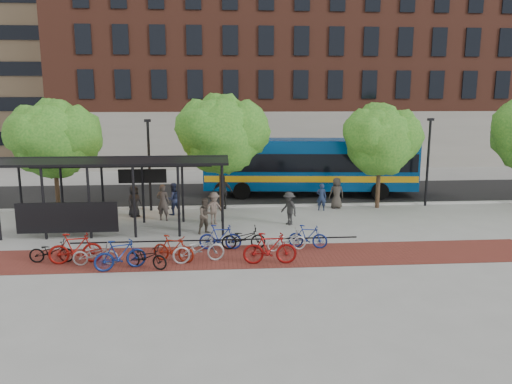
{
  "coord_description": "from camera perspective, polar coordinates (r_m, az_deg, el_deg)",
  "views": [
    {
      "loc": [
        -3.19,
        -24.31,
        6.44
      ],
      "look_at": [
        -1.28,
        0.39,
        1.6
      ],
      "focal_mm": 35.0,
      "sensor_mm": 36.0,
      "label": 1
    }
  ],
  "objects": [
    {
      "name": "bike_0",
      "position": [
        21.1,
        -22.34,
        -6.29
      ],
      "size": [
        1.72,
        0.61,
        0.9
      ],
      "primitive_type": "imported",
      "rotation": [
        0.0,
        0.0,
        1.56
      ],
      "color": "black",
      "rests_on": "ground"
    },
    {
      "name": "bike_6",
      "position": [
        19.67,
        -6.58,
        -6.48
      ],
      "size": [
        2.17,
        1.19,
        1.08
      ],
      "primitive_type": "imported",
      "rotation": [
        0.0,
        0.0,
        1.82
      ],
      "color": "#9E9EA0",
      "rests_on": "ground"
    },
    {
      "name": "bike_8",
      "position": [
        21.18,
        -1.43,
        -5.26
      ],
      "size": [
        1.88,
        0.68,
        0.98
      ],
      "primitive_type": "imported",
      "rotation": [
        0.0,
        0.0,
        1.59
      ],
      "color": "black",
      "rests_on": "ground"
    },
    {
      "name": "pedestrian_2",
      "position": [
        27.45,
        -9.47,
        -0.79
      ],
      "size": [
        1.07,
        1.0,
        1.76
      ],
      "primitive_type": "imported",
      "rotation": [
        0.0,
        0.0,
        3.65
      ],
      "color": "#20294B",
      "rests_on": "ground"
    },
    {
      "name": "lamp_post_left",
      "position": [
        28.41,
        -12.11,
        3.34
      ],
      "size": [
        0.35,
        0.2,
        5.12
      ],
      "color": "black",
      "rests_on": "ground"
    },
    {
      "name": "bus_shelter",
      "position": [
        24.58,
        -16.0,
        2.58
      ],
      "size": [
        10.6,
        3.07,
        3.6
      ],
      "color": "black",
      "rests_on": "ground"
    },
    {
      "name": "bike_10",
      "position": [
        21.04,
        3.52,
        -5.51
      ],
      "size": [
        1.79,
        0.9,
        0.9
      ],
      "primitive_type": "imported",
      "rotation": [
        0.0,
        0.0,
        1.76
      ],
      "color": "#B2B2B5",
      "rests_on": "ground"
    },
    {
      "name": "bike_rack_rail",
      "position": [
        21.21,
        -4.54,
        -6.66
      ],
      "size": [
        12.0,
        0.05,
        0.95
      ],
      "primitive_type": "cube",
      "color": "black",
      "rests_on": "ground"
    },
    {
      "name": "tree_b",
      "position": [
        27.73,
        -3.85,
        6.94
      ],
      "size": [
        5.15,
        4.2,
        6.47
      ],
      "color": "#382619",
      "rests_on": "ground"
    },
    {
      "name": "bike_7",
      "position": [
        21.16,
        -4.1,
        -5.17
      ],
      "size": [
        1.82,
        0.6,
        1.08
      ],
      "primitive_type": "imported",
      "rotation": [
        0.0,
        0.0,
        1.52
      ],
      "color": "navy",
      "rests_on": "ground"
    },
    {
      "name": "pedestrian_4",
      "position": [
        28.64,
        -3.86,
        0.03
      ],
      "size": [
        1.2,
        0.66,
        1.95
      ],
      "primitive_type": "imported",
      "rotation": [
        0.0,
        0.0,
        6.11
      ],
      "color": "#252525",
      "rests_on": "ground"
    },
    {
      "name": "pedestrian_6",
      "position": [
        29.0,
        9.19,
        -0.11
      ],
      "size": [
        0.94,
        0.67,
        1.79
      ],
      "primitive_type": "imported",
      "rotation": [
        0.0,
        0.0,
        3.27
      ],
      "color": "#39342E",
      "rests_on": "ground"
    },
    {
      "name": "ground",
      "position": [
        25.35,
        2.96,
        -3.68
      ],
      "size": [
        160.0,
        160.0,
        0.0
      ],
      "primitive_type": "plane",
      "color": "#9E9E99",
      "rests_on": "ground"
    },
    {
      "name": "asphalt_street",
      "position": [
        33.1,
        1.2,
        -0.16
      ],
      "size": [
        160.0,
        8.0,
        0.01
      ],
      "primitive_type": "cube",
      "color": "black",
      "rests_on": "ground"
    },
    {
      "name": "bike_3",
      "position": [
        19.4,
        -15.26,
        -6.93
      ],
      "size": [
        2.0,
        1.18,
        1.16
      ],
      "primitive_type": "imported",
      "rotation": [
        0.0,
        0.0,
        1.93
      ],
      "color": "navy",
      "rests_on": "ground"
    },
    {
      "name": "tree_c",
      "position": [
        29.27,
        14.16,
        6.05
      ],
      "size": [
        4.66,
        3.8,
        5.92
      ],
      "color": "#382619",
      "rests_on": "ground"
    },
    {
      "name": "tree_a",
      "position": [
        29.08,
        -21.97,
        5.92
      ],
      "size": [
        4.9,
        4.0,
        6.18
      ],
      "color": "#382619",
      "rests_on": "ground"
    },
    {
      "name": "pedestrian_9",
      "position": [
        25.07,
        3.79,
        -1.88
      ],
      "size": [
        1.1,
        1.25,
        1.68
      ],
      "primitive_type": "imported",
      "rotation": [
        0.0,
        0.0,
        5.26
      ],
      "color": "#292929",
      "rests_on": "ground"
    },
    {
      "name": "bike_1",
      "position": [
        20.61,
        -19.93,
        -6.07
      ],
      "size": [
        2.08,
        0.86,
        1.21
      ],
      "primitive_type": "imported",
      "rotation": [
        0.0,
        0.0,
        1.72
      ],
      "color": "maroon",
      "rests_on": "ground"
    },
    {
      "name": "pedestrian_7",
      "position": [
        28.35,
        7.49,
        -0.57
      ],
      "size": [
        0.64,
        0.49,
        1.55
      ],
      "primitive_type": "imported",
      "rotation": [
        0.0,
        0.0,
        2.91
      ],
      "color": "#1E2A47",
      "rests_on": "ground"
    },
    {
      "name": "bike_9",
      "position": [
        19.33,
        1.6,
        -6.46
      ],
      "size": [
        2.1,
        0.64,
        1.25
      ],
      "primitive_type": "imported",
      "rotation": [
        0.0,
        0.0,
        1.55
      ],
      "color": "maroon",
      "rests_on": "ground"
    },
    {
      "name": "brick_strip",
      "position": [
        20.39,
        -0.86,
        -7.35
      ],
      "size": [
        24.0,
        3.0,
        0.01
      ],
      "primitive_type": "cube",
      "color": "maroon",
      "rests_on": "ground"
    },
    {
      "name": "pedestrian_1",
      "position": [
        26.3,
        -10.58,
        -1.18
      ],
      "size": [
        0.79,
        0.61,
        1.91
      ],
      "primitive_type": "imported",
      "rotation": [
        0.0,
        0.0,
        2.89
      ],
      "color": "#433A36",
      "rests_on": "ground"
    },
    {
      "name": "building_brick",
      "position": [
        52.13,
        10.61,
        14.79
      ],
      "size": [
        55.0,
        14.0,
        20.0
      ],
      "primitive_type": "cube",
      "color": "brown",
      "rests_on": "ground"
    },
    {
      "name": "building_tower",
      "position": [
        66.13,
        -16.38,
        18.07
      ],
      "size": [
        22.0,
        22.0,
        30.0
      ],
      "primitive_type": "cube",
      "color": "#7A664C",
      "rests_on": "ground"
    },
    {
      "name": "pedestrian_3",
      "position": [
        25.15,
        -4.83,
        -1.87
      ],
      "size": [
        1.24,
        1.03,
        1.66
      ],
      "primitive_type": "imported",
      "rotation": [
        0.0,
        0.0,
        0.46
      ],
      "color": "brown",
      "rests_on": "ground"
    },
    {
      "name": "bike_4",
      "position": [
        19.35,
        -12.44,
        -7.24
      ],
      "size": [
        1.83,
        1.22,
        0.91
      ],
      "primitive_type": "imported",
      "rotation": [
        0.0,
        0.0,
        1.18
      ],
      "color": "black",
      "rests_on": "ground"
    },
    {
      "name": "curb",
      "position": [
        29.19,
        1.96,
        -1.57
      ],
      "size": [
        160.0,
        0.25,
        0.12
      ],
      "primitive_type": "cube",
      "color": "#B7B7B2",
      "rests_on": "ground"
    },
    {
      "name": "pedestrian_8",
      "position": [
        23.52,
        -5.72,
        -2.72
      ],
      "size": [
        1.05,
        0.98,
        1.72
      ],
      "primitive_type": "imported",
      "rotation": [
        0.0,
        0.0,
        0.52
      ],
      "color": "#4F453B",
      "rests_on": "ground"
    },
    {
      "name": "pedestrian_0",
      "position": [
        27.44,
        -13.75,
        -1.03
      ],
      "size": [
        0.96,
        0.97,
        1.69
      ],
      "primitive_type": "imported",
      "rotation": [
        0.0,
        0.0,
        0.81
      ],
      "color": "black",
      "rests_on": "ground"
    },
    {
      "name": "bus",
      "position": [
        32.43,
        6.1,
        3.28
      ],
      "size": [
        13.65,
        4.19,
        3.63
      ],
      "rotation": [
        0.0,
        0.0,
        -0.09
      ],
      "color": "navy",
      "rests_on": "ground"
    },
    {
      "name": "bike_2",
      "position": [
        20.18,
        -17.89,
        -6.76
      ],
      "size": [
        1.72,
        0.6,
        0.91
      ],
      "primitive_type": "imported",
      "rotation": [
        0.0,
        0.0,
        1.57
      ],
      "color": "gray",
      "rests_on": "ground"
    },
    {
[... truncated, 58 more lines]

